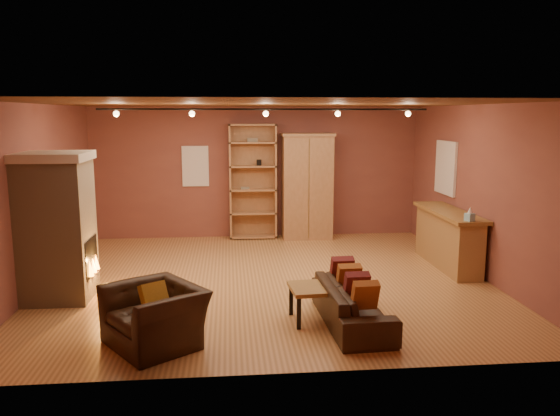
{
  "coord_description": "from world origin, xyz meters",
  "views": [
    {
      "loc": [
        -0.6,
        -8.48,
        2.64
      ],
      "look_at": [
        0.22,
        0.2,
        1.14
      ],
      "focal_mm": 35.0,
      "sensor_mm": 36.0,
      "label": 1
    }
  ],
  "objects": [
    {
      "name": "coffee_table",
      "position": [
        0.47,
        -1.81,
        0.39
      ],
      "size": [
        0.65,
        0.65,
        0.46
      ],
      "rotation": [
        0.0,
        0.0,
        0.08
      ],
      "color": "olive",
      "rests_on": "floor"
    },
    {
      "name": "fireplace",
      "position": [
        -3.04,
        -0.6,
        1.06
      ],
      "size": [
        1.01,
        0.98,
        2.12
      ],
      "color": "tan",
      "rests_on": "floor"
    },
    {
      "name": "left_wall",
      "position": [
        -3.5,
        0.0,
        1.4
      ],
      "size": [
        0.02,
        6.5,
        2.8
      ],
      "primitive_type": "cube",
      "color": "brown",
      "rests_on": "floor"
    },
    {
      "name": "tissue_box",
      "position": [
        3.15,
        -0.42,
        1.08
      ],
      "size": [
        0.15,
        0.15,
        0.22
      ],
      "rotation": [
        0.0,
        0.0,
        0.39
      ],
      "color": "#8AC3DD",
      "rests_on": "bar_counter"
    },
    {
      "name": "back_wall",
      "position": [
        0.0,
        3.25,
        1.4
      ],
      "size": [
        7.0,
        0.02,
        2.8
      ],
      "primitive_type": "cube",
      "color": "brown",
      "rests_on": "floor"
    },
    {
      "name": "bookcase",
      "position": [
        -0.09,
        3.12,
        1.24
      ],
      "size": [
        1.0,
        0.39,
        2.44
      ],
      "color": "tan",
      "rests_on": "floor"
    },
    {
      "name": "right_window",
      "position": [
        3.47,
        1.4,
        1.65
      ],
      "size": [
        0.05,
        0.9,
        1.0
      ],
      "primitive_type": "cube",
      "color": "white",
      "rests_on": "right_wall"
    },
    {
      "name": "right_wall",
      "position": [
        3.5,
        0.0,
        1.4
      ],
      "size": [
        0.02,
        6.5,
        2.8
      ],
      "primitive_type": "cube",
      "color": "brown",
      "rests_on": "floor"
    },
    {
      "name": "armchair",
      "position": [
        -1.47,
        -2.39,
        0.46
      ],
      "size": [
        1.18,
        1.26,
        0.93
      ],
      "rotation": [
        0.0,
        0.0,
        -0.95
      ],
      "color": "black",
      "rests_on": "floor"
    },
    {
      "name": "back_window",
      "position": [
        -1.3,
        3.23,
        1.55
      ],
      "size": [
        0.56,
        0.04,
        0.86
      ],
      "primitive_type": "cube",
      "color": "white",
      "rests_on": "back_wall"
    },
    {
      "name": "loveseat",
      "position": [
        0.94,
        -1.98,
        0.36
      ],
      "size": [
        0.59,
        1.79,
        0.75
      ],
      "rotation": [
        0.0,
        0.0,
        1.61
      ],
      "color": "black",
      "rests_on": "floor"
    },
    {
      "name": "armoire",
      "position": [
        1.07,
        2.96,
        1.13
      ],
      "size": [
        1.11,
        0.63,
        2.25
      ],
      "color": "tan",
      "rests_on": "floor"
    },
    {
      "name": "ceiling",
      "position": [
        0.0,
        0.0,
        2.8
      ],
      "size": [
        7.0,
        7.0,
        0.0
      ],
      "primitive_type": "plane",
      "rotation": [
        3.14,
        0.0,
        0.0
      ],
      "color": "brown",
      "rests_on": "back_wall"
    },
    {
      "name": "track_rail",
      "position": [
        0.0,
        0.2,
        2.69
      ],
      "size": [
        5.2,
        0.09,
        0.13
      ],
      "color": "black",
      "rests_on": "ceiling"
    },
    {
      "name": "bar_counter",
      "position": [
        3.2,
        0.49,
        0.51
      ],
      "size": [
        0.56,
        2.08,
        0.99
      ],
      "color": "#A87F4D",
      "rests_on": "floor"
    },
    {
      "name": "floor",
      "position": [
        0.0,
        0.0,
        0.0
      ],
      "size": [
        7.0,
        7.0,
        0.0
      ],
      "primitive_type": "plane",
      "color": "#A76E3B",
      "rests_on": "ground"
    }
  ]
}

